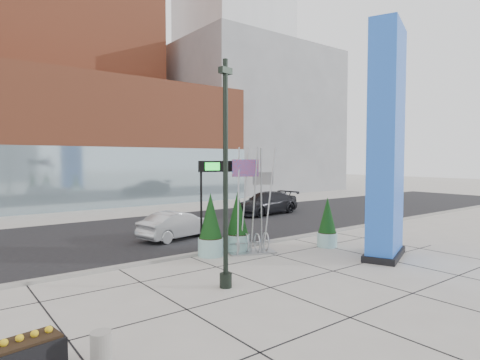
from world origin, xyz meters
TOP-DOWN VIEW (x-y plane):
  - ground at (0.00, 0.00)m, footprint 160.00×160.00m
  - street_asphalt at (0.00, 10.00)m, footprint 80.00×12.00m
  - curb_edge at (0.00, 4.00)m, footprint 80.00×0.30m
  - tower_podium at (1.00, 27.00)m, footprint 34.00×10.00m
  - tower_glass_front at (1.00, 22.20)m, footprint 34.00×0.60m
  - building_grey_parking at (26.00, 32.00)m, footprint 20.00×18.00m
  - building_pale_office at (36.00, 48.00)m, footprint 16.00×16.00m
  - blue_pylon at (7.31, -0.93)m, footprint 3.07×2.23m
  - lamp_post at (-0.09, -0.12)m, footprint 0.47×0.39m
  - public_art_sculpture at (3.52, 3.00)m, footprint 2.23×1.68m
  - concrete_bollard at (-4.86, -2.75)m, footprint 0.40×0.40m
  - overhead_street_sign at (2.15, 3.80)m, footprint 1.85×0.53m
  - round_planter_east at (7.00, 1.80)m, footprint 0.91×0.91m
  - round_planter_mid at (3.20, 3.60)m, footprint 1.05×1.05m
  - round_planter_west at (1.80, 3.60)m, footprint 1.05×1.05m
  - box_planter_north at (-6.09, -2.00)m, footprint 1.54×0.94m
  - car_silver_mid at (2.46, 7.60)m, footprint 4.37×2.34m
  - car_dark_east at (11.92, 11.63)m, footprint 5.74×2.90m

SIDE VIEW (x-z plane):
  - ground at x=0.00m, z-range 0.00..0.00m
  - street_asphalt at x=0.00m, z-range 0.00..0.02m
  - curb_edge at x=0.00m, z-range 0.00..0.12m
  - box_planter_north at x=-6.09m, z-range -0.03..0.77m
  - concrete_bollard at x=-4.86m, z-range 0.00..0.77m
  - car_silver_mid at x=2.46m, z-range 0.00..1.37m
  - car_dark_east at x=11.92m, z-range 0.00..1.60m
  - round_planter_east at x=7.00m, z-range -0.06..2.22m
  - public_art_sculpture at x=3.52m, z-range -1.08..3.46m
  - round_planter_west at x=1.80m, z-range -0.07..2.55m
  - round_planter_mid at x=3.20m, z-range -0.07..2.55m
  - tower_glass_front at x=1.00m, z-range 0.00..5.00m
  - lamp_post at x=-0.09m, z-range -0.64..6.41m
  - overhead_street_sign at x=2.15m, z-range 1.41..5.35m
  - blue_pylon at x=7.31m, z-range -0.16..9.20m
  - tower_podium at x=1.00m, z-range 0.00..11.00m
  - building_grey_parking at x=26.00m, z-range 0.00..18.00m
  - building_pale_office at x=36.00m, z-range 0.00..55.00m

